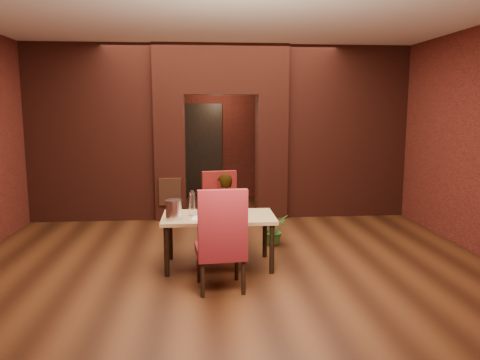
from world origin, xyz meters
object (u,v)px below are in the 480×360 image
object	(u,v)px
chair_near	(220,238)
potted_plant	(273,230)
wine_bucket	(174,209)
dining_table	(219,241)
person_seated	(224,213)
chair_far	(223,211)
wine_glass_b	(219,206)
water_bottle	(192,203)
wine_glass_a	(201,206)
wine_glass_c	(228,210)

from	to	relation	value
chair_near	potted_plant	xyz separation A→B (m)	(0.88, 1.70, -0.37)
potted_plant	wine_bucket	bearing A→B (deg)	-143.23
dining_table	chair_near	distance (m)	0.82
person_seated	dining_table	bearing A→B (deg)	75.00
chair_near	chair_far	bearing A→B (deg)	-99.04
wine_glass_b	wine_bucket	bearing A→B (deg)	-157.72
dining_table	wine_glass_b	world-z (taller)	wine_glass_b
wine_bucket	potted_plant	bearing A→B (deg)	36.77
person_seated	water_bottle	size ratio (longest dim) A/B	3.45
chair_near	wine_glass_b	world-z (taller)	chair_near
wine_glass_a	potted_plant	size ratio (longest dim) A/B	0.44
person_seated	wine_glass_c	world-z (taller)	person_seated
dining_table	person_seated	world-z (taller)	person_seated
potted_plant	chair_far	bearing A→B (deg)	-167.04
wine_glass_b	wine_glass_c	world-z (taller)	wine_glass_b
chair_near	dining_table	bearing A→B (deg)	-96.25
wine_glass_b	wine_glass_c	xyz separation A→B (m)	(0.11, -0.20, -0.01)
person_seated	water_bottle	bearing A→B (deg)	48.19
dining_table	potted_plant	size ratio (longest dim) A/B	3.19
person_seated	wine_glass_c	xyz separation A→B (m)	(0.01, -0.74, 0.20)
wine_glass_b	chair_far	bearing A→B (deg)	83.41
chair_near	wine_glass_a	bearing A→B (deg)	-81.90
water_bottle	person_seated	bearing A→B (deg)	53.31
person_seated	wine_glass_b	world-z (taller)	person_seated
dining_table	chair_far	bearing A→B (deg)	83.76
chair_near	potted_plant	size ratio (longest dim) A/B	2.63
dining_table	potted_plant	world-z (taller)	dining_table
chair_far	person_seated	xyz separation A→B (m)	(0.02, -0.12, 0.01)
chair_far	water_bottle	world-z (taller)	chair_far
water_bottle	potted_plant	distance (m)	1.62
dining_table	water_bottle	distance (m)	0.61
dining_table	person_seated	xyz separation A→B (m)	(0.11, 0.62, 0.23)
chair_far	potted_plant	bearing A→B (deg)	3.45
chair_near	wine_bucket	world-z (taller)	chair_near
chair_near	person_seated	xyz separation A→B (m)	(0.12, 1.40, -0.02)
water_bottle	wine_glass_a	bearing A→B (deg)	45.31
wine_glass_a	water_bottle	world-z (taller)	water_bottle
chair_far	wine_glass_a	distance (m)	0.72
chair_near	wine_glass_b	xyz separation A→B (m)	(0.03, 0.86, 0.19)
chair_far	wine_glass_c	world-z (taller)	chair_far
chair_near	water_bottle	bearing A→B (deg)	-73.15
dining_table	potted_plant	xyz separation A→B (m)	(0.87, 0.92, -0.11)
wine_glass_a	wine_bucket	size ratio (longest dim) A/B	0.81
chair_near	potted_plant	world-z (taller)	chair_near
dining_table	wine_glass_c	world-z (taller)	wine_glass_c
person_seated	chair_far	bearing A→B (deg)	-85.02
wine_glass_b	potted_plant	distance (m)	1.32
person_seated	wine_glass_b	xyz separation A→B (m)	(-0.10, -0.53, 0.21)
wine_glass_a	wine_glass_b	distance (m)	0.24
chair_near	wine_glass_c	distance (m)	0.69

